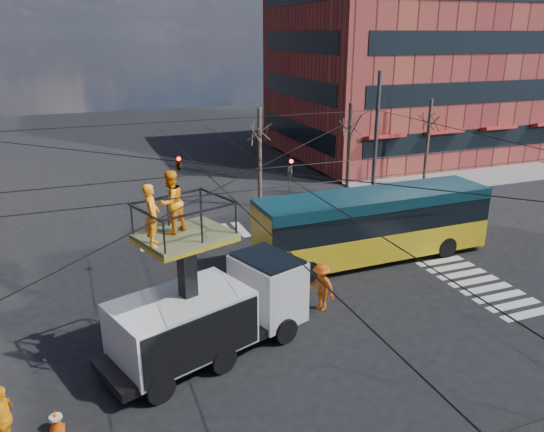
{
  "coord_description": "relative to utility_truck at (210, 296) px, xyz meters",
  "views": [
    {
      "loc": [
        -5.42,
        -15.69,
        10.06
      ],
      "look_at": [
        1.75,
        3.0,
        3.14
      ],
      "focal_mm": 35.0,
      "sensor_mm": 36.0,
      "label": 1
    }
  ],
  "objects": [
    {
      "name": "worker_ground",
      "position": [
        -5.98,
        -2.51,
        -1.11
      ],
      "size": [
        0.75,
        1.2,
        1.9
      ],
      "primitive_type": "imported",
      "rotation": [
        0.0,
        0.0,
        1.3
      ],
      "color": "#FFA110",
      "rests_on": "ground"
    },
    {
      "name": "building_ne",
      "position": [
        23.79,
        24.68,
        4.94
      ],
      "size": [
        20.06,
        16.06,
        14.0
      ],
      "color": "maroon",
      "rests_on": "ground"
    },
    {
      "name": "traffic_cone",
      "position": [
        -4.84,
        -2.15,
        -1.74
      ],
      "size": [
        0.36,
        0.36,
        0.64
      ],
      "primitive_type": "cone",
      "color": "#FF500A",
      "rests_on": "ground"
    },
    {
      "name": "utility_truck",
      "position": [
        0.0,
        0.0,
        0.0
      ],
      "size": [
        7.37,
        4.48,
        6.31
      ],
      "rotation": [
        0.0,
        0.0,
        0.34
      ],
      "color": "black",
      "rests_on": "ground"
    },
    {
      "name": "tree_a",
      "position": [
        6.81,
        14.2,
        2.57
      ],
      "size": [
        2.0,
        2.0,
        6.0
      ],
      "color": "#382B21",
      "rests_on": "ground"
    },
    {
      "name": "flagger",
      "position": [
        4.64,
        1.24,
        -1.11
      ],
      "size": [
        1.14,
        1.41,
        1.9
      ],
      "primitive_type": "imported",
      "rotation": [
        0.0,
        0.0,
        -1.16
      ],
      "color": "#E5540E",
      "rests_on": "ground"
    },
    {
      "name": "ground",
      "position": [
        1.81,
        0.7,
        -2.06
      ],
      "size": [
        120.0,
        120.0,
        0.0
      ],
      "primitive_type": "plane",
      "color": "black",
      "rests_on": "ground"
    },
    {
      "name": "sidewalk_ne",
      "position": [
        22.81,
        21.7,
        -2.0
      ],
      "size": [
        18.0,
        18.0,
        0.12
      ],
      "primitive_type": "cube",
      "color": "slate",
      "rests_on": "ground"
    },
    {
      "name": "city_bus",
      "position": [
        9.01,
        4.8,
        -0.34
      ],
      "size": [
        11.23,
        2.82,
        3.2
      ],
      "rotation": [
        0.0,
        0.0,
        0.02
      ],
      "color": "gold",
      "rests_on": "ground"
    },
    {
      "name": "crosswalks",
      "position": [
        1.81,
        0.7,
        -2.05
      ],
      "size": [
        22.4,
        22.4,
        0.02
      ],
      "primitive_type": null,
      "color": "silver",
      "rests_on": "ground"
    },
    {
      "name": "overhead_network",
      "position": [
        1.74,
        1.11,
        2.23
      ],
      "size": [
        24.24,
        24.24,
        8.0
      ],
      "color": "#2D2D30",
      "rests_on": "ground"
    },
    {
      "name": "tree_b",
      "position": [
        12.81,
        14.2,
        2.57
      ],
      "size": [
        2.0,
        2.0,
        6.0
      ],
      "color": "#382B21",
      "rests_on": "ground"
    },
    {
      "name": "tree_c",
      "position": [
        18.81,
        14.2,
        2.57
      ],
      "size": [
        2.0,
        2.0,
        6.0
      ],
      "color": "#382B21",
      "rests_on": "ground"
    }
  ]
}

